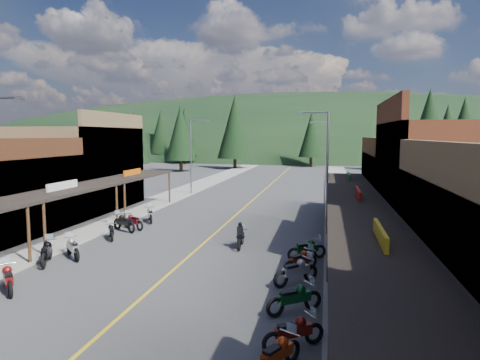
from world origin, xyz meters
The scene contains 38 objects.
ground centered at (0.00, 0.00, 0.00)m, with size 220.00×220.00×0.00m, color #38383A.
centerline centered at (0.00, 20.00, 0.01)m, with size 0.15×90.00×0.01m, color gold.
sidewalk_west centered at (-8.70, 20.00, 0.07)m, with size 3.40×94.00×0.15m, color gray.
sidewalk_east centered at (8.70, 20.00, 0.07)m, with size 3.40×94.00×0.15m, color gray.
shop_west_3 centered at (-13.78, 11.30, 3.52)m, with size 10.90×10.20×8.20m.
shop_east_2 centered at (13.78, 1.70, 3.52)m, with size 10.90×9.00×8.20m.
shop_east_3 centered at (13.75, 11.30, 2.53)m, with size 10.90×10.20×6.20m.
streetlight_1 centered at (-6.95, 22.00, 4.46)m, with size 2.16×0.18×8.00m.
streetlight_2 centered at (6.95, 8.00, 4.46)m, with size 2.16×0.18×8.00m.
streetlight_3 centered at (6.95, 30.00, 4.46)m, with size 2.16×0.18×8.00m.
ridge_hill centered at (0.00, 135.00, 0.00)m, with size 310.00×140.00×60.00m, color black.
pine_0 centered at (-40.00, 62.00, 6.48)m, with size 5.04×5.04×11.00m.
pine_1 centered at (-24.00, 70.00, 7.24)m, with size 5.88×5.88×12.50m.
pine_2 centered at (-10.00, 58.00, 7.99)m, with size 6.72×6.72×14.00m.
pine_3 centered at (4.00, 66.00, 6.48)m, with size 5.04×5.04×11.00m.
pine_4 centered at (18.00, 60.00, 7.24)m, with size 5.88×5.88×12.50m.
pine_5 centered at (34.00, 72.00, 7.99)m, with size 6.72×6.72×14.00m.
pine_7 centered at (-32.00, 76.00, 7.24)m, with size 5.88×5.88×12.50m.
pine_8 centered at (-22.00, 40.00, 5.98)m, with size 4.48×4.48×10.00m.
pine_9 centered at (24.00, 45.00, 6.38)m, with size 4.93×4.93×10.80m.
pine_10 centered at (-18.00, 50.00, 6.78)m, with size 5.38×5.38×11.60m.
pine_11 centered at (20.00, 38.00, 7.19)m, with size 5.82×5.82×12.40m.
bike_west_5 centered at (-5.57, -6.82, 0.62)m, with size 0.73×2.18×1.25m, color maroon, non-canonical shape.
bike_west_6 centered at (-6.48, -3.11, 0.66)m, with size 0.77×2.31×1.32m, color black, non-canonical shape.
bike_west_7 centered at (-5.79, -1.96, 0.62)m, with size 0.73×2.19×1.25m, color gray, non-canonical shape.
bike_west_8 centered at (-5.82, 2.15, 0.53)m, with size 0.62×1.86×1.06m, color black, non-canonical shape.
bike_west_9 centered at (-6.05, 4.33, 0.66)m, with size 0.77×2.31×1.32m, color black, non-canonical shape.
bike_west_10 centered at (-5.77, 5.07, 0.61)m, with size 0.71×2.12×1.21m, color maroon, non-canonical shape.
bike_west_11 centered at (-5.58, 7.54, 0.63)m, with size 0.73×2.19×1.25m, color gray, non-canonical shape.
bike_east_3 centered at (5.83, -10.60, 0.57)m, with size 0.66×1.99×1.13m, color #B7370D, non-canonical shape.
bike_east_4 centered at (6.16, -9.19, 0.58)m, with size 0.68×2.03×1.16m, color #62120D, non-canonical shape.
bike_east_5 centered at (6.00, -6.64, 0.63)m, with size 0.73×2.19×1.25m, color #0D441D, non-canonical shape.
bike_east_6 centered at (5.84, -3.63, 0.65)m, with size 0.76×2.28×1.31m, color gray, non-canonical shape.
bike_east_7 centered at (5.94, -1.91, 0.61)m, with size 0.71×2.13×1.22m, color maroon, non-canonical shape.
bike_east_8 centered at (6.13, 0.19, 0.61)m, with size 0.71×2.14×1.22m, color #0C3D17, non-canonical shape.
rider_on_bike centered at (2.35, 1.85, 0.61)m, with size 0.82×2.05×1.52m.
pedestrian_east_a centered at (7.84, -0.19, 1.01)m, with size 0.63×0.41×1.72m, color #262131.
pedestrian_east_b centered at (8.57, 8.09, 1.09)m, with size 0.92×0.53×1.88m, color #4C372F.
Camera 1 is at (7.00, -21.46, 6.37)m, focal length 32.00 mm.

